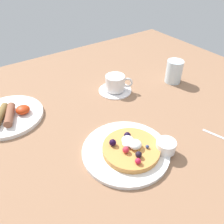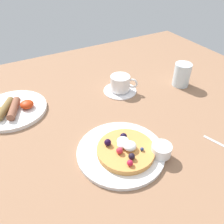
{
  "view_description": "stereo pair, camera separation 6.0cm",
  "coord_description": "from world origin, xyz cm",
  "px_view_note": "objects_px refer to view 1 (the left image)",
  "views": [
    {
      "loc": [
        -32.4,
        -49.27,
        49.14
      ],
      "look_at": [
        1.34,
        -0.92,
        4.0
      ],
      "focal_mm": 37.31,
      "sensor_mm": 36.0,
      "label": 1
    },
    {
      "loc": [
        -27.3,
        -52.45,
        49.14
      ],
      "look_at": [
        1.34,
        -0.92,
        4.0
      ],
      "focal_mm": 37.31,
      "sensor_mm": 36.0,
      "label": 2
    }
  ],
  "objects_px": {
    "pancake_plate": "(126,151)",
    "coffee_saucer": "(115,90)",
    "breakfast_plate": "(8,116)",
    "coffee_cup": "(116,82)",
    "water_glass": "(174,71)",
    "syrup_ramekin": "(166,146)"
  },
  "relations": [
    {
      "from": "breakfast_plate",
      "to": "coffee_saucer",
      "type": "xyz_separation_m",
      "value": [
        0.39,
        -0.07,
        -0.0
      ]
    },
    {
      "from": "coffee_cup",
      "to": "water_glass",
      "type": "distance_m",
      "value": 0.25
    },
    {
      "from": "water_glass",
      "to": "syrup_ramekin",
      "type": "bearing_deg",
      "value": -139.52
    },
    {
      "from": "coffee_cup",
      "to": "coffee_saucer",
      "type": "bearing_deg",
      "value": 140.24
    },
    {
      "from": "coffee_cup",
      "to": "water_glass",
      "type": "bearing_deg",
      "value": -17.69
    },
    {
      "from": "syrup_ramekin",
      "to": "water_glass",
      "type": "bearing_deg",
      "value": 40.48
    },
    {
      "from": "coffee_cup",
      "to": "water_glass",
      "type": "xyz_separation_m",
      "value": [
        0.24,
        -0.08,
        0.01
      ]
    },
    {
      "from": "coffee_saucer",
      "to": "water_glass",
      "type": "xyz_separation_m",
      "value": [
        0.24,
        -0.08,
        0.04
      ]
    },
    {
      "from": "coffee_saucer",
      "to": "coffee_cup",
      "type": "relative_size",
      "value": 1.4
    },
    {
      "from": "coffee_saucer",
      "to": "breakfast_plate",
      "type": "bearing_deg",
      "value": 170.06
    },
    {
      "from": "pancake_plate",
      "to": "coffee_saucer",
      "type": "height_order",
      "value": "pancake_plate"
    },
    {
      "from": "pancake_plate",
      "to": "coffee_saucer",
      "type": "relative_size",
      "value": 1.92
    },
    {
      "from": "pancake_plate",
      "to": "syrup_ramekin",
      "type": "distance_m",
      "value": 0.11
    },
    {
      "from": "pancake_plate",
      "to": "syrup_ramekin",
      "type": "height_order",
      "value": "syrup_ramekin"
    },
    {
      "from": "breakfast_plate",
      "to": "coffee_saucer",
      "type": "bearing_deg",
      "value": -9.94
    },
    {
      "from": "coffee_cup",
      "to": "syrup_ramekin",
      "type": "bearing_deg",
      "value": -102.6
    },
    {
      "from": "coffee_saucer",
      "to": "water_glass",
      "type": "height_order",
      "value": "water_glass"
    },
    {
      "from": "breakfast_plate",
      "to": "coffee_saucer",
      "type": "relative_size",
      "value": 1.79
    },
    {
      "from": "coffee_saucer",
      "to": "coffee_cup",
      "type": "height_order",
      "value": "coffee_cup"
    },
    {
      "from": "breakfast_plate",
      "to": "water_glass",
      "type": "xyz_separation_m",
      "value": [
        0.63,
        -0.15,
        0.04
      ]
    },
    {
      "from": "pancake_plate",
      "to": "water_glass",
      "type": "xyz_separation_m",
      "value": [
        0.4,
        0.21,
        0.04
      ]
    },
    {
      "from": "coffee_cup",
      "to": "water_glass",
      "type": "height_order",
      "value": "water_glass"
    }
  ]
}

